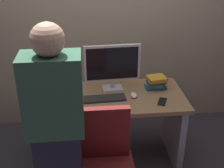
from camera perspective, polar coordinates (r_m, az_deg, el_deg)
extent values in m
plane|color=#3D3842|center=(3.29, -0.09, -13.52)|extent=(9.00, 9.00, 0.00)
cube|color=#93704C|center=(2.89, -0.10, -2.59)|extent=(1.39, 0.69, 0.04)
cube|color=#B2B2B7|center=(3.10, -12.04, -9.02)|extent=(0.06, 0.61, 0.69)
cube|color=#B2B2B7|center=(3.20, 11.46, -7.77)|extent=(0.06, 0.61, 0.69)
cube|color=maroon|center=(2.40, -1.45, -9.06)|extent=(0.40, 0.06, 0.44)
cube|color=#38664C|center=(2.07, -11.07, -2.13)|extent=(0.40, 0.24, 0.58)
sphere|color=tan|center=(1.92, -12.06, 8.16)|extent=(0.22, 0.22, 0.22)
cube|color=silver|center=(3.01, 0.06, -0.76)|extent=(0.21, 0.15, 0.02)
cube|color=silver|center=(2.99, 0.06, 0.06)|extent=(0.04, 0.03, 0.08)
cube|color=silver|center=(2.90, 0.06, 3.97)|extent=(0.54, 0.06, 0.36)
cube|color=black|center=(2.88, 0.07, 3.84)|extent=(0.50, 0.03, 0.32)
cube|color=#262626|center=(2.82, -1.78, -2.76)|extent=(0.44, 0.15, 0.02)
ellipsoid|color=white|center=(2.87, 4.12, -2.10)|extent=(0.06, 0.10, 0.03)
cylinder|color=#D84C3F|center=(2.72, -9.62, -3.38)|extent=(0.07, 0.07, 0.10)
cylinder|color=white|center=(3.06, -10.15, -0.05)|extent=(0.08, 0.08, 0.08)
cube|color=#3359A5|center=(3.05, 8.16, -0.51)|extent=(0.21, 0.13, 0.03)
cube|color=#338C59|center=(3.03, 8.03, -0.05)|extent=(0.18, 0.15, 0.03)
cube|color=#594C72|center=(3.02, 8.31, 0.48)|extent=(0.19, 0.14, 0.03)
cube|color=gold|center=(3.01, 8.40, 1.02)|extent=(0.19, 0.17, 0.04)
cube|color=black|center=(2.82, 9.44, -3.28)|extent=(0.12, 0.16, 0.01)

